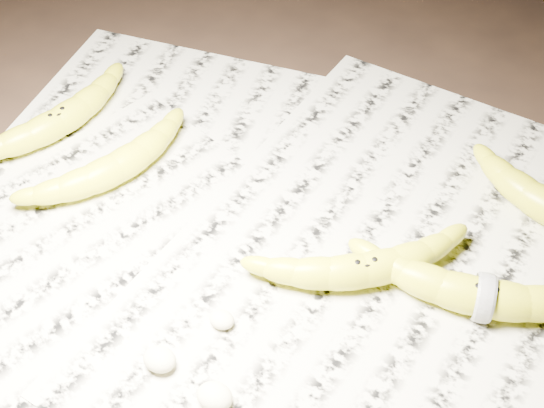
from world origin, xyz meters
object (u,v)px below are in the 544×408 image
at_px(banana_left_b, 115,166).
at_px(banana_taped, 484,295).
at_px(banana_left_a, 57,120).
at_px(banana_center, 364,268).

height_order(banana_left_b, banana_taped, banana_taped).
bearing_deg(banana_left_a, banana_center, -79.81).
bearing_deg(banana_taped, banana_left_a, 164.36).
distance_m(banana_left_b, banana_center, 0.31).
height_order(banana_left_b, banana_center, same).
xyz_separation_m(banana_center, banana_taped, (0.12, 0.02, 0.00)).
height_order(banana_left_a, banana_taped, banana_taped).
bearing_deg(banana_center, banana_left_a, 135.87).
bearing_deg(banana_left_a, banana_taped, -76.35).
bearing_deg(banana_taped, banana_center, 176.77).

